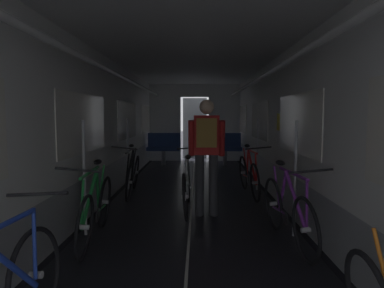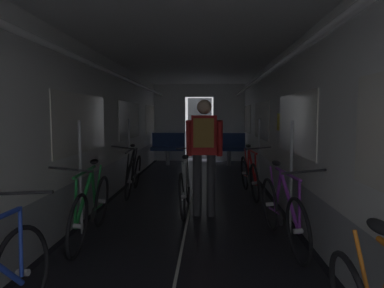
% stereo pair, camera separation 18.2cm
% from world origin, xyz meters
% --- Properties ---
extents(train_car_shell, '(3.14, 12.34, 2.57)m').
position_xyz_m(train_car_shell, '(-0.00, 3.60, 1.70)').
color(train_car_shell, black).
rests_on(train_car_shell, ground).
extents(bench_seat_far_left, '(0.98, 0.51, 0.95)m').
position_xyz_m(bench_seat_far_left, '(-0.90, 8.07, 0.57)').
color(bench_seat_far_left, gray).
rests_on(bench_seat_far_left, ground).
extents(bench_seat_far_right, '(0.98, 0.51, 0.95)m').
position_xyz_m(bench_seat_far_right, '(0.90, 8.07, 0.57)').
color(bench_seat_far_right, gray).
rests_on(bench_seat_far_right, ground).
extents(bicycle_purple, '(0.44, 1.69, 0.95)m').
position_xyz_m(bicycle_purple, '(1.12, 1.85, 0.38)').
color(bicycle_purple, black).
rests_on(bicycle_purple, ground).
extents(bicycle_green, '(0.44, 1.69, 0.95)m').
position_xyz_m(bicycle_green, '(-1.08, 1.90, 0.38)').
color(bicycle_green, black).
rests_on(bicycle_green, ground).
extents(bicycle_red, '(0.44, 1.69, 0.95)m').
position_xyz_m(bicycle_red, '(1.04, 4.23, 0.38)').
color(bicycle_red, black).
rests_on(bicycle_red, ground).
extents(bicycle_black, '(0.44, 1.69, 0.95)m').
position_xyz_m(bicycle_black, '(-1.10, 4.26, 0.38)').
color(bicycle_black, black).
rests_on(bicycle_black, ground).
extents(person_cyclist_aisle, '(0.54, 0.38, 1.69)m').
position_xyz_m(person_cyclist_aisle, '(0.23, 2.92, 1.02)').
color(person_cyclist_aisle, '#2D2D33').
rests_on(person_cyclist_aisle, ground).
extents(bicycle_silver_in_aisle, '(0.44, 1.69, 0.95)m').
position_xyz_m(bicycle_silver_in_aisle, '(-0.06, 3.19, 0.38)').
color(bicycle_silver_in_aisle, black).
rests_on(bicycle_silver_in_aisle, ground).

